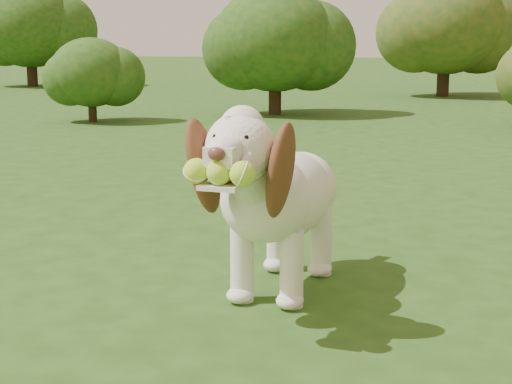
# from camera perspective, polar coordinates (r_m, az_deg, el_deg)

# --- Properties ---
(ground) EXTENTS (80.00, 80.00, 0.00)m
(ground) POSITION_cam_1_polar(r_m,az_deg,el_deg) (3.62, 7.79, -7.13)
(ground) COLOR #224413
(ground) RESTS_ON ground
(dog) EXTENTS (0.54, 1.35, 0.88)m
(dog) POSITION_cam_1_polar(r_m,az_deg,el_deg) (3.43, 1.52, 0.04)
(dog) COLOR white
(dog) RESTS_ON ground
(shrub_a) EXTENTS (1.09, 1.09, 1.12)m
(shrub_a) POSITION_cam_1_polar(r_m,az_deg,el_deg) (10.82, -11.91, 8.51)
(shrub_a) COLOR #382314
(shrub_a) RESTS_ON ground
(shrub_i) EXTENTS (2.25, 2.25, 2.33)m
(shrub_i) POSITION_cam_1_polar(r_m,az_deg,el_deg) (15.57, 13.63, 11.81)
(shrub_i) COLOR #382314
(shrub_i) RESTS_ON ground
(shrub_g) EXTENTS (2.30, 2.30, 2.38)m
(shrub_g) POSITION_cam_1_polar(r_m,az_deg,el_deg) (19.01, -16.15, 11.63)
(shrub_g) COLOR #382314
(shrub_g) RESTS_ON ground
(shrub_b) EXTENTS (1.80, 1.80, 1.86)m
(shrub_b) POSITION_cam_1_polar(r_m,az_deg,el_deg) (11.59, 1.40, 11.06)
(shrub_b) COLOR #382314
(shrub_b) RESTS_ON ground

